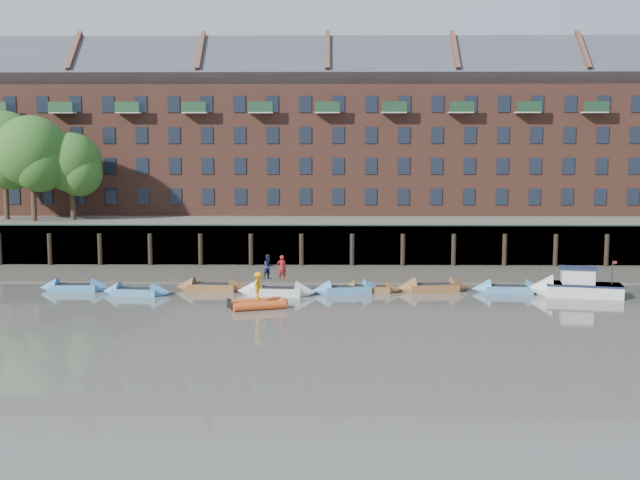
{
  "coord_description": "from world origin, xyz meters",
  "views": [
    {
      "loc": [
        0.23,
        -36.8,
        8.63
      ],
      "look_at": [
        -0.41,
        12.0,
        3.2
      ],
      "focal_mm": 42.0,
      "sensor_mm": 36.0,
      "label": 1
    }
  ],
  "objects_px": {
    "rib_tender": "(260,304)",
    "person_rower_a": "(282,268)",
    "rowboat_7": "(508,289)",
    "person_rib_crew": "(258,286)",
    "rowboat_5": "(370,289)",
    "person_rower_b": "(269,267)",
    "motor_launch": "(568,287)",
    "rowboat_6": "(433,287)",
    "rowboat_0": "(75,287)",
    "rowboat_4": "(347,289)",
    "rowboat_2": "(212,287)",
    "rowboat_3": "(276,291)",
    "rowboat_1": "(136,292)"
  },
  "relations": [
    {
      "from": "rowboat_5",
      "to": "person_rower_a",
      "type": "xyz_separation_m",
      "value": [
        -5.61,
        -1.2,
        1.55
      ]
    },
    {
      "from": "rowboat_4",
      "to": "person_rib_crew",
      "type": "xyz_separation_m",
      "value": [
        -5.17,
        -4.9,
        1.09
      ]
    },
    {
      "from": "rowboat_5",
      "to": "person_rower_a",
      "type": "distance_m",
      "value": 5.94
    },
    {
      "from": "rowboat_0",
      "to": "rowboat_7",
      "type": "bearing_deg",
      "value": -1.96
    },
    {
      "from": "rowboat_1",
      "to": "person_rib_crew",
      "type": "xyz_separation_m",
      "value": [
        8.07,
        -4.01,
        1.1
      ]
    },
    {
      "from": "rowboat_7",
      "to": "rib_tender",
      "type": "height_order",
      "value": "rowboat_7"
    },
    {
      "from": "rowboat_3",
      "to": "rowboat_7",
      "type": "xyz_separation_m",
      "value": [
        14.76,
        1.09,
        -0.02
      ]
    },
    {
      "from": "rowboat_4",
      "to": "person_rib_crew",
      "type": "bearing_deg",
      "value": -148.12
    },
    {
      "from": "rowboat_4",
      "to": "rowboat_0",
      "type": "bearing_deg",
      "value": 166.8
    },
    {
      "from": "rowboat_4",
      "to": "person_rower_b",
      "type": "relative_size",
      "value": 2.97
    },
    {
      "from": "rowboat_5",
      "to": "rowboat_6",
      "type": "xyz_separation_m",
      "value": [
        4.06,
        0.3,
        0.04
      ]
    },
    {
      "from": "rowboat_2",
      "to": "rib_tender",
      "type": "relative_size",
      "value": 1.43
    },
    {
      "from": "rowboat_6",
      "to": "person_rower_a",
      "type": "relative_size",
      "value": 3.19
    },
    {
      "from": "rib_tender",
      "to": "rowboat_5",
      "type": "bearing_deg",
      "value": 19.26
    },
    {
      "from": "rowboat_6",
      "to": "person_rib_crew",
      "type": "relative_size",
      "value": 3.17
    },
    {
      "from": "rib_tender",
      "to": "person_rower_b",
      "type": "bearing_deg",
      "value": 68.92
    },
    {
      "from": "person_rower_a",
      "to": "person_rower_b",
      "type": "distance_m",
      "value": 0.89
    },
    {
      "from": "rowboat_4",
      "to": "rowboat_5",
      "type": "relative_size",
      "value": 1.15
    },
    {
      "from": "person_rower_b",
      "to": "rib_tender",
      "type": "bearing_deg",
      "value": -132.45
    },
    {
      "from": "person_rib_crew",
      "to": "rib_tender",
      "type": "bearing_deg",
      "value": -25.21
    },
    {
      "from": "rowboat_4",
      "to": "rowboat_7",
      "type": "relative_size",
      "value": 1.0
    },
    {
      "from": "rowboat_0",
      "to": "rib_tender",
      "type": "relative_size",
      "value": 1.35
    },
    {
      "from": "rowboat_3",
      "to": "rowboat_6",
      "type": "xyz_separation_m",
      "value": [
        10.02,
        1.52,
        -0.01
      ]
    },
    {
      "from": "rowboat_7",
      "to": "person_rib_crew",
      "type": "bearing_deg",
      "value": -157.57
    },
    {
      "from": "rowboat_3",
      "to": "rowboat_6",
      "type": "bearing_deg",
      "value": 14.37
    },
    {
      "from": "rowboat_4",
      "to": "person_rib_crew",
      "type": "distance_m",
      "value": 7.21
    },
    {
      "from": "person_rower_a",
      "to": "rowboat_3",
      "type": "bearing_deg",
      "value": -3.06
    },
    {
      "from": "rowboat_0",
      "to": "rowboat_6",
      "type": "relative_size",
      "value": 0.91
    },
    {
      "from": "rowboat_3",
      "to": "person_rib_crew",
      "type": "xyz_separation_m",
      "value": [
        -0.72,
        -4.09,
        1.07
      ]
    },
    {
      "from": "rowboat_0",
      "to": "rowboat_1",
      "type": "bearing_deg",
      "value": -19.31
    },
    {
      "from": "rowboat_3",
      "to": "rowboat_6",
      "type": "distance_m",
      "value": 10.14
    },
    {
      "from": "person_rower_b",
      "to": "person_rower_a",
      "type": "bearing_deg",
      "value": -57.23
    },
    {
      "from": "rowboat_3",
      "to": "rib_tender",
      "type": "xyz_separation_m",
      "value": [
        -0.65,
        -4.0,
        -0.01
      ]
    },
    {
      "from": "rowboat_2",
      "to": "rowboat_5",
      "type": "xyz_separation_m",
      "value": [
        10.22,
        -0.28,
        -0.04
      ]
    },
    {
      "from": "person_rower_b",
      "to": "person_rib_crew",
      "type": "xyz_separation_m",
      "value": [
        -0.22,
        -4.38,
        -0.43
      ]
    },
    {
      "from": "rowboat_3",
      "to": "rowboat_7",
      "type": "relative_size",
      "value": 1.08
    },
    {
      "from": "rowboat_4",
      "to": "person_rower_b",
      "type": "height_order",
      "value": "person_rower_b"
    },
    {
      "from": "rowboat_0",
      "to": "motor_launch",
      "type": "bearing_deg",
      "value": -3.87
    },
    {
      "from": "rowboat_4",
      "to": "rowboat_7",
      "type": "xyz_separation_m",
      "value": [
        10.31,
        0.28,
        0.0
      ]
    },
    {
      "from": "rowboat_0",
      "to": "rowboat_6",
      "type": "xyz_separation_m",
      "value": [
        23.15,
        0.21,
        0.02
      ]
    },
    {
      "from": "rowboat_1",
      "to": "rowboat_5",
      "type": "relative_size",
      "value": 1.11
    },
    {
      "from": "rowboat_3",
      "to": "rowboat_1",
      "type": "bearing_deg",
      "value": -173.78
    },
    {
      "from": "motor_launch",
      "to": "rowboat_6",
      "type": "bearing_deg",
      "value": 1.57
    },
    {
      "from": "rib_tender",
      "to": "person_rower_a",
      "type": "bearing_deg",
      "value": 56.99
    },
    {
      "from": "rowboat_1",
      "to": "rowboat_6",
      "type": "xyz_separation_m",
      "value": [
        18.82,
        1.6,
        0.02
      ]
    },
    {
      "from": "rowboat_5",
      "to": "rowboat_1",
      "type": "bearing_deg",
      "value": -169.18
    },
    {
      "from": "rowboat_0",
      "to": "person_rib_crew",
      "type": "relative_size",
      "value": 2.89
    },
    {
      "from": "rowboat_7",
      "to": "person_rower_a",
      "type": "distance_m",
      "value": 14.53
    },
    {
      "from": "rowboat_7",
      "to": "person_rib_crew",
      "type": "xyz_separation_m",
      "value": [
        -15.48,
        -5.18,
        1.09
      ]
    },
    {
      "from": "rowboat_2",
      "to": "motor_launch",
      "type": "relative_size",
      "value": 0.82
    }
  ]
}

